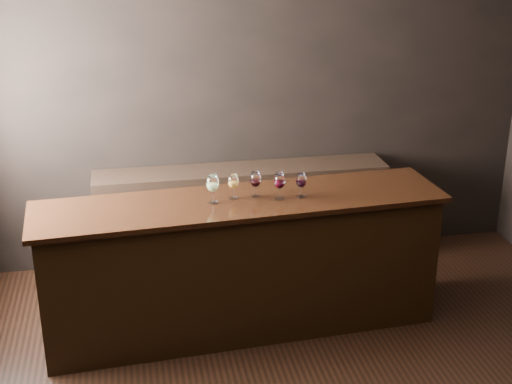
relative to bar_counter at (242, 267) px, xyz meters
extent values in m
cube|color=black|center=(0.32, 1.27, 0.89)|extent=(5.00, 0.02, 2.80)
cube|color=black|center=(0.00, 0.00, 0.00)|extent=(2.94, 0.81, 1.02)
cube|color=black|center=(0.00, 0.00, 0.53)|extent=(3.04, 0.89, 0.04)
cube|color=black|center=(0.18, 1.05, -0.05)|extent=(2.56, 0.40, 0.92)
cylinder|color=white|center=(-0.21, -0.03, 0.55)|extent=(0.08, 0.08, 0.00)
cylinder|color=white|center=(-0.21, -0.03, 0.59)|extent=(0.01, 0.01, 0.08)
ellipsoid|color=white|center=(-0.21, -0.03, 0.70)|extent=(0.09, 0.09, 0.13)
cylinder|color=white|center=(-0.21, -0.03, 0.76)|extent=(0.07, 0.07, 0.01)
ellipsoid|color=#C6D57A|center=(-0.21, -0.03, 0.68)|extent=(0.07, 0.07, 0.06)
cylinder|color=white|center=(-0.05, 0.03, 0.55)|extent=(0.07, 0.07, 0.00)
cylinder|color=white|center=(-0.05, 0.03, 0.59)|extent=(0.01, 0.01, 0.07)
ellipsoid|color=white|center=(-0.05, 0.03, 0.68)|extent=(0.08, 0.08, 0.11)
cylinder|color=white|center=(-0.05, 0.03, 0.73)|extent=(0.06, 0.06, 0.01)
ellipsoid|color=orange|center=(-0.05, 0.03, 0.66)|extent=(0.06, 0.06, 0.05)
cylinder|color=white|center=(0.11, 0.03, 0.55)|extent=(0.07, 0.07, 0.00)
cylinder|color=white|center=(0.11, 0.03, 0.59)|extent=(0.01, 0.01, 0.07)
ellipsoid|color=white|center=(0.11, 0.03, 0.68)|extent=(0.08, 0.08, 0.12)
cylinder|color=white|center=(0.11, 0.03, 0.73)|extent=(0.06, 0.06, 0.01)
ellipsoid|color=black|center=(0.11, 0.03, 0.66)|extent=(0.06, 0.06, 0.05)
cylinder|color=white|center=(0.27, -0.04, 0.55)|extent=(0.07, 0.07, 0.00)
cylinder|color=white|center=(0.27, -0.04, 0.59)|extent=(0.01, 0.01, 0.08)
ellipsoid|color=white|center=(0.27, -0.04, 0.69)|extent=(0.08, 0.08, 0.12)
cylinder|color=white|center=(0.27, -0.04, 0.74)|extent=(0.06, 0.06, 0.01)
ellipsoid|color=black|center=(0.27, -0.04, 0.67)|extent=(0.07, 0.07, 0.06)
cylinder|color=white|center=(0.44, -0.03, 0.55)|extent=(0.06, 0.06, 0.00)
cylinder|color=white|center=(0.44, -0.03, 0.59)|extent=(0.01, 0.01, 0.07)
ellipsoid|color=white|center=(0.44, -0.03, 0.67)|extent=(0.08, 0.08, 0.11)
cylinder|color=white|center=(0.44, -0.03, 0.72)|extent=(0.06, 0.06, 0.01)
ellipsoid|color=black|center=(0.44, -0.03, 0.66)|extent=(0.06, 0.06, 0.05)
camera|label=1|loc=(-0.78, -4.71, 2.46)|focal=50.00mm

